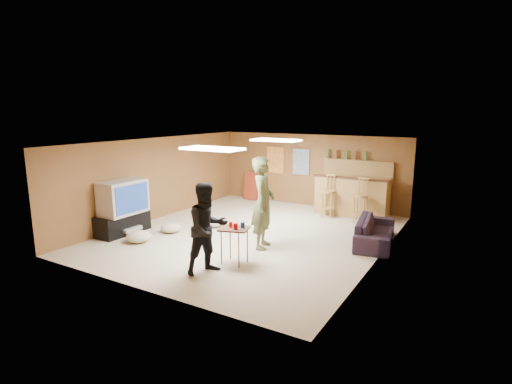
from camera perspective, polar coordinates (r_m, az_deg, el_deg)
The scene contains 32 objects.
ground at distance 9.60m, azimuth -0.61°, elevation -6.06°, with size 7.00×7.00×0.00m, color #BDAD90.
ceiling at distance 9.18m, azimuth -0.64°, elevation 7.14°, with size 6.00×7.00×0.02m, color silver.
wall_back at distance 12.41m, azimuth 7.77°, elevation 3.08°, with size 6.00×0.02×2.20m, color brown.
wall_front at distance 6.67m, azimuth -16.43°, elevation -4.64°, with size 6.00×0.02×2.20m, color brown.
wall_left at distance 11.16m, azimuth -13.94°, elevation 1.89°, with size 0.02×7.00×2.20m, color brown.
wall_right at distance 8.22m, azimuth 17.58°, elevation -1.68°, with size 0.02×7.00×2.20m, color brown.
tv_stand at distance 10.14m, azimuth -18.49°, elevation -4.25°, with size 0.55×1.30×0.50m, color black.
dvd_box at distance 10.00m, azimuth -17.62°, elevation -5.00°, with size 0.35×0.50×0.08m, color #B2B2B7.
tv_body at distance 9.93m, azimuth -18.47°, elevation -0.70°, with size 0.60×1.10×0.80m, color #B2B2B7.
tv_screen at distance 9.71m, azimuth -17.26°, elevation -0.90°, with size 0.02×0.95×0.65m, color navy.
bar_counter at distance 11.50m, azimuth 13.52°, elevation -0.60°, with size 2.00×0.60×1.10m, color olive.
bar_lip at distance 11.17m, azimuth 13.27°, elevation 1.93°, with size 2.10×0.12×0.05m, color #391C12.
bar_shelf at distance 11.77m, azimuth 14.39°, elevation 4.33°, with size 2.00×0.18×0.05m, color olive.
bar_backing at distance 11.83m, azimuth 14.34°, elevation 2.90°, with size 2.00×0.14×0.60m, color olive.
poster_left at distance 12.85m, azimuth 2.78°, elevation 4.58°, with size 0.60×0.03×0.85m, color #BF3F26.
poster_right at distance 12.46m, azimuth 6.46°, elevation 4.30°, with size 0.55×0.03×0.80m, color #334C99.
folding_chair_stack at distance 13.24m, azimuth -0.64°, elevation 0.86°, with size 0.50×0.14×0.90m, color #9D341D.
ceiling_panel_front at distance 7.94m, azimuth -6.28°, elevation 6.17°, with size 1.20×0.60×0.04m, color white.
ceiling_panel_back at distance 10.23m, azimuth 2.87°, elevation 7.41°, with size 1.20×0.60×0.04m, color white.
person_olive at distance 8.46m, azimuth 1.01°, elevation -1.57°, with size 0.72×0.47×1.97m, color #555C35.
person_black at distance 7.23m, azimuth -6.96°, elevation -5.18°, with size 0.81×0.63×1.67m, color black.
sofa at distance 9.29m, azimuth 16.66°, elevation -5.38°, with size 1.90×0.74×0.55m, color black.
tray_table at distance 7.76m, azimuth -3.11°, elevation -7.66°, with size 0.55×0.44×0.71m, color #391C12.
cup_red_near at distance 7.70m, azimuth -3.64°, elevation -4.64°, with size 0.07×0.07×0.10m, color red.
cup_red_far at distance 7.55m, azimuth -2.94°, elevation -4.89°, with size 0.09×0.09×0.12m, color red.
cup_blue at distance 7.63m, azimuth -1.91°, elevation -4.73°, with size 0.08×0.08×0.11m, color navy.
bar_stool_left at distance 11.18m, azimuth 10.31°, elevation -0.28°, with size 0.41×0.41×1.30m, color olive, non-canonical shape.
bar_stool_right at distance 10.81m, azimuth 14.73°, elevation -0.96°, with size 0.40×0.40×1.27m, color olive, non-canonical shape.
cushion_near_tv at distance 9.96m, azimuth -12.05°, elevation -5.01°, with size 0.49×0.49×0.22m, color tan.
cushion_mid at distance 10.25m, azimuth -5.98°, elevation -4.37°, with size 0.46×0.46×0.21m, color tan.
cushion_far at distance 9.42m, azimuth -16.43°, elevation -6.10°, with size 0.56×0.56×0.25m, color tan.
bottle_row at distance 11.84m, azimuth 12.82°, elevation 5.20°, with size 1.20×0.08×0.26m, color #3F7233, non-canonical shape.
Camera 1 is at (4.74, -7.83, 2.90)m, focal length 28.00 mm.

